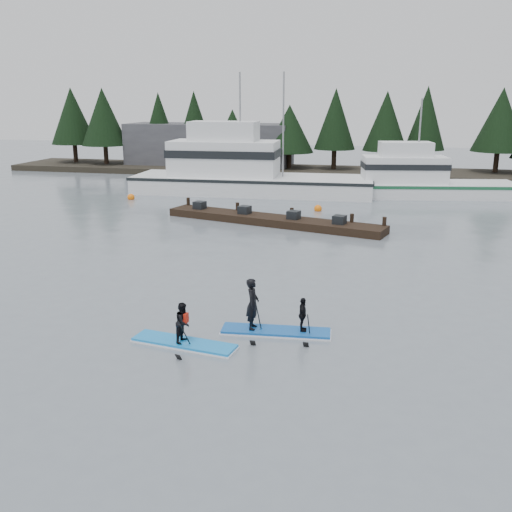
% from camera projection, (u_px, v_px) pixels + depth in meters
% --- Properties ---
extents(ground, '(160.00, 160.00, 0.00)m').
position_uv_depth(ground, '(217.00, 333.00, 19.47)').
color(ground, slate).
rests_on(ground, ground).
extents(far_shore, '(70.00, 8.00, 0.60)m').
position_uv_depth(far_shore, '(334.00, 172.00, 58.82)').
color(far_shore, '#2D281E').
rests_on(far_shore, ground).
extents(treeline, '(60.00, 4.00, 8.00)m').
position_uv_depth(treeline, '(334.00, 175.00, 58.90)').
color(treeline, black).
rests_on(treeline, ground).
extents(waterfront_building, '(18.00, 6.00, 5.00)m').
position_uv_depth(waterfront_building, '(210.00, 147.00, 63.12)').
color(waterfront_building, '#4C4C51').
rests_on(waterfront_building, ground).
extents(fishing_boat_large, '(20.00, 6.37, 10.92)m').
position_uv_depth(fishing_boat_large, '(245.00, 183.00, 47.80)').
color(fishing_boat_large, white).
rests_on(fishing_boat_large, ground).
extents(fishing_boat_medium, '(15.01, 6.61, 8.63)m').
position_uv_depth(fishing_boat_medium, '(419.00, 189.00, 46.27)').
color(fishing_boat_medium, white).
rests_on(fishing_boat_medium, ground).
extents(floating_dock, '(14.61, 5.80, 0.49)m').
position_uv_depth(floating_dock, '(272.00, 220.00, 36.13)').
color(floating_dock, black).
rests_on(floating_dock, ground).
extents(buoy_a, '(0.57, 0.57, 0.57)m').
position_uv_depth(buoy_a, '(131.00, 199.00, 45.01)').
color(buoy_a, orange).
rests_on(buoy_a, ground).
extents(buoy_b, '(0.55, 0.55, 0.55)m').
position_uv_depth(buoy_b, '(318.00, 211.00, 40.41)').
color(buoy_b, orange).
rests_on(buoy_b, ground).
extents(paddleboard_solo, '(3.56, 1.36, 1.88)m').
position_uv_depth(paddleboard_solo, '(184.00, 332.00, 18.39)').
color(paddleboard_solo, '#1681D6').
rests_on(paddleboard_solo, ground).
extents(paddleboard_duo, '(3.75, 1.35, 2.39)m').
position_uv_depth(paddleboard_duo, '(271.00, 316.00, 19.31)').
color(paddleboard_duo, '#1152A8').
rests_on(paddleboard_duo, ground).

